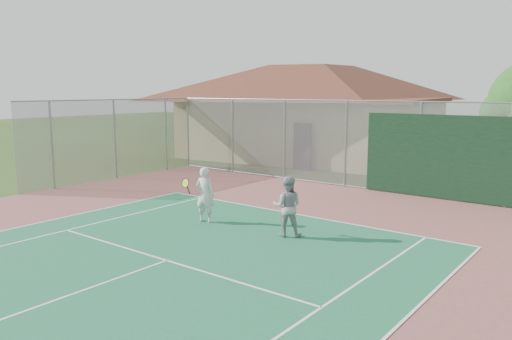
{
  "coord_description": "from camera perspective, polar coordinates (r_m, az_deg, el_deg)",
  "views": [
    {
      "loc": [
        8.38,
        -1.08,
        3.92
      ],
      "look_at": [
        -0.77,
        10.76,
        1.51
      ],
      "focal_mm": 35.0,
      "sensor_mm": 36.0,
      "label": 1
    }
  ],
  "objects": [
    {
      "name": "side_fence_left",
      "position": [
        22.96,
        -15.82,
        3.38
      ],
      "size": [
        0.08,
        9.0,
        3.5
      ],
      "color": "gray",
      "rests_on": "ground"
    },
    {
      "name": "player_white_front",
      "position": [
        14.87,
        -5.88,
        -2.86
      ],
      "size": [
        1.02,
        0.67,
        1.66
      ],
      "rotation": [
        0.0,
        0.0,
        3.36
      ],
      "color": "silver",
      "rests_on": "ground"
    },
    {
      "name": "player_grey_back",
      "position": [
        13.41,
        3.6,
        -4.25
      ],
      "size": [
        1.0,
        0.93,
        1.63
      ],
      "rotation": [
        0.0,
        0.0,
        3.66
      ],
      "color": "#96989A",
      "rests_on": "ground"
    },
    {
      "name": "clubhouse",
      "position": [
        29.32,
        6.4,
        7.69
      ],
      "size": [
        15.69,
        11.46,
        6.3
      ],
      "rotation": [
        0.0,
        0.0,
        0.12
      ],
      "color": "tan",
      "rests_on": "ground"
    },
    {
      "name": "bleachers",
      "position": [
        26.31,
        4.09,
        1.74
      ],
      "size": [
        2.76,
        1.72,
        1.01
      ],
      "rotation": [
        0.0,
        0.0,
        0.03
      ],
      "color": "#A54126",
      "rests_on": "ground"
    },
    {
      "name": "back_fence",
      "position": [
        19.25,
        18.4,
        1.96
      ],
      "size": [
        20.08,
        0.11,
        3.53
      ],
      "color": "gray",
      "rests_on": "ground"
    }
  ]
}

